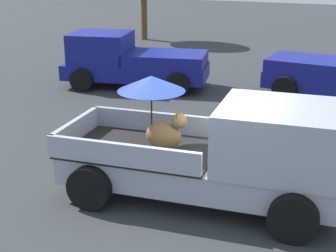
% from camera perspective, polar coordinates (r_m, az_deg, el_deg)
% --- Properties ---
extents(ground_plane, '(80.00, 80.00, 0.00)m').
position_cam_1_polar(ground_plane, '(9.43, 3.62, -8.16)').
color(ground_plane, '#2D3033').
extents(pickup_truck_main, '(5.18, 2.58, 2.21)m').
position_cam_1_polar(pickup_truck_main, '(8.95, 6.51, -2.98)').
color(pickup_truck_main, black).
rests_on(pickup_truck_main, ground).
extents(pickup_truck_red, '(5.06, 2.91, 1.80)m').
position_cam_1_polar(pickup_truck_red, '(17.09, -4.37, 7.38)').
color(pickup_truck_red, black).
rests_on(pickup_truck_red, ground).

